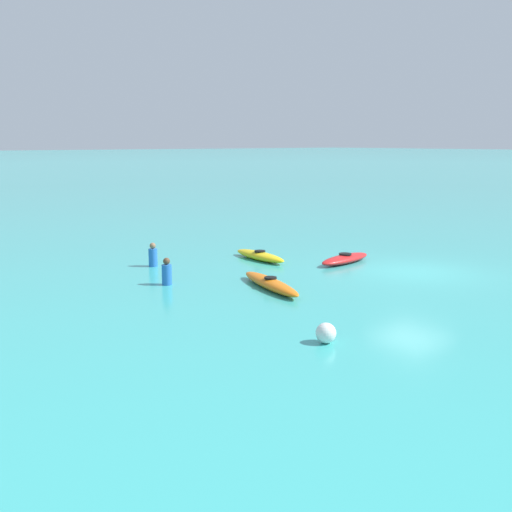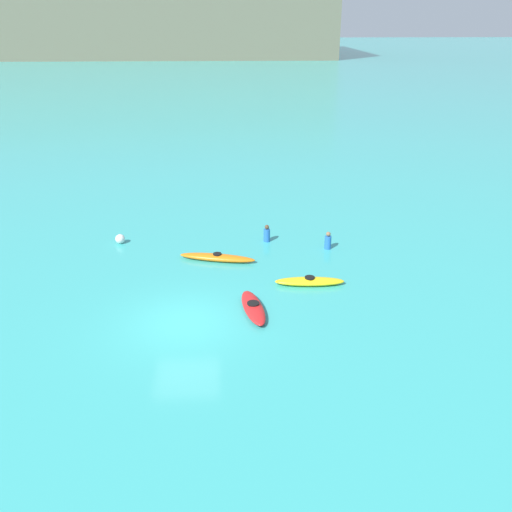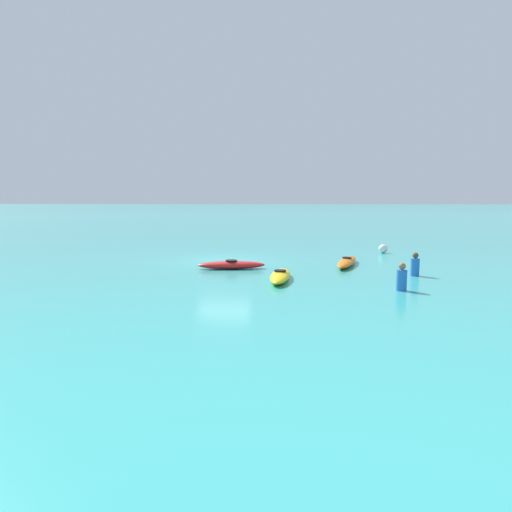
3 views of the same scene
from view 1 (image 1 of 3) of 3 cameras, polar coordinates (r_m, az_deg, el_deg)
ground_plane at (r=22.52m, az=14.25°, el=-1.40°), size 600.00×600.00×0.00m
kayak_red at (r=23.58m, az=8.18°, el=-0.25°), size 1.17×2.85×0.37m
kayak_orange at (r=19.32m, az=1.34°, el=-2.54°), size 3.61×1.45×0.37m
kayak_yellow at (r=23.96m, az=0.36°, el=0.02°), size 2.95×0.78×0.37m
buoy_white at (r=14.27m, az=6.43°, el=-7.04°), size 0.47×0.47×0.47m
person_near_shore at (r=22.99m, az=-9.44°, el=-0.00°), size 0.41×0.41×0.88m
person_by_kayaks at (r=19.98m, az=-8.19°, el=-1.55°), size 0.32×0.32×0.88m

